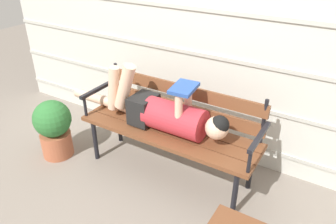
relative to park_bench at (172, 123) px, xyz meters
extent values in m
plane|color=gray|center=(0.00, -0.27, -0.51)|extent=(12.00, 12.00, 0.00)
cube|color=beige|center=(0.00, 0.51, 0.71)|extent=(4.98, 0.06, 2.43)
cube|color=#B7B7AD|center=(0.00, 0.48, -0.31)|extent=(4.98, 0.02, 0.04)
cube|color=#B7B7AD|center=(0.00, 0.48, 0.10)|extent=(4.98, 0.02, 0.04)
cube|color=#B7B7AD|center=(0.00, 0.48, 0.50)|extent=(4.98, 0.02, 0.04)
cube|color=#B7B7AD|center=(0.00, 0.48, 0.91)|extent=(4.98, 0.02, 0.04)
cube|color=brown|center=(0.00, -0.23, -0.05)|extent=(1.64, 0.15, 0.04)
cube|color=brown|center=(0.00, -0.07, -0.05)|extent=(1.64, 0.15, 0.04)
cube|color=brown|center=(0.00, 0.09, -0.05)|extent=(1.64, 0.15, 0.04)
cube|color=brown|center=(0.00, 0.17, 0.07)|extent=(1.58, 0.05, 0.11)
cube|color=brown|center=(0.00, 0.17, 0.25)|extent=(1.58, 0.05, 0.11)
cylinder|color=black|center=(-0.75, 0.17, 0.16)|extent=(0.03, 0.03, 0.40)
cylinder|color=black|center=(0.75, 0.17, 0.16)|extent=(0.03, 0.03, 0.40)
cylinder|color=black|center=(-0.72, -0.26, -0.29)|extent=(0.04, 0.04, 0.44)
cylinder|color=black|center=(0.72, -0.26, -0.29)|extent=(0.04, 0.04, 0.44)
cylinder|color=black|center=(-0.72, 0.12, -0.29)|extent=(0.04, 0.04, 0.44)
cylinder|color=black|center=(0.72, 0.12, -0.29)|extent=(0.04, 0.04, 0.44)
cube|color=black|center=(-0.80, -0.07, 0.17)|extent=(0.04, 0.46, 0.03)
cylinder|color=black|center=(-0.80, -0.26, 0.07)|extent=(0.03, 0.03, 0.20)
cube|color=black|center=(0.80, -0.07, 0.17)|extent=(0.04, 0.46, 0.03)
cylinder|color=black|center=(0.80, -0.26, 0.07)|extent=(0.03, 0.03, 0.20)
cylinder|color=#B72D38|center=(0.07, -0.07, 0.10)|extent=(0.53, 0.28, 0.28)
cube|color=black|center=(-0.26, -0.07, 0.10)|extent=(0.20, 0.26, 0.25)
sphere|color=beige|center=(0.45, -0.07, 0.13)|extent=(0.19, 0.19, 0.19)
sphere|color=black|center=(0.47, -0.07, 0.17)|extent=(0.16, 0.16, 0.16)
cylinder|color=beige|center=(-0.41, -0.13, 0.31)|extent=(0.24, 0.11, 0.45)
cylinder|color=beige|center=(-0.54, -0.13, 0.26)|extent=(0.15, 0.09, 0.43)
cylinder|color=beige|center=(-0.74, -0.01, 0.02)|extent=(0.81, 0.10, 0.10)
cylinder|color=beige|center=(0.15, -0.15, 0.25)|extent=(0.06, 0.06, 0.29)
cylinder|color=beige|center=(0.15, 0.01, 0.25)|extent=(0.06, 0.06, 0.29)
cube|color=#284C9E|center=(0.15, -0.07, 0.41)|extent=(0.20, 0.27, 0.04)
cylinder|color=#AD5B3D|center=(-1.11, -0.41, -0.38)|extent=(0.30, 0.30, 0.25)
sphere|color=#2D7033|center=(-1.11, -0.41, -0.09)|extent=(0.37, 0.37, 0.37)
camera|label=1|loc=(1.26, -2.14, 1.50)|focal=34.71mm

